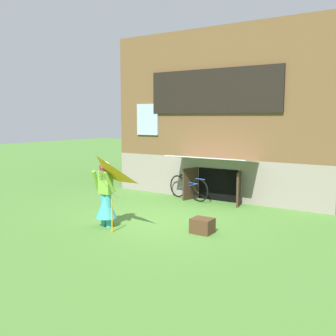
% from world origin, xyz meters
% --- Properties ---
extents(ground_plane, '(60.00, 60.00, 0.00)m').
position_xyz_m(ground_plane, '(0.00, 0.00, 0.00)').
color(ground_plane, '#4C7F33').
extents(log_house, '(7.65, 6.65, 5.55)m').
position_xyz_m(log_house, '(-0.00, 5.76, 2.78)').
color(log_house, gray).
rests_on(log_house, ground_plane).
extents(person, '(0.61, 0.52, 1.64)m').
position_xyz_m(person, '(-0.77, -1.31, 0.69)').
color(person, teal).
rests_on(person, ground_plane).
extents(kite, '(1.19, 1.13, 1.73)m').
position_xyz_m(kite, '(-0.52, -1.87, 1.37)').
color(kite, orange).
rests_on(kite, ground_plane).
extents(bicycle_blue, '(1.72, 0.51, 0.81)m').
position_xyz_m(bicycle_blue, '(-0.69, 2.64, 0.39)').
color(bicycle_blue, black).
rests_on(bicycle_blue, ground_plane).
extents(wooden_crate, '(0.49, 0.42, 0.35)m').
position_xyz_m(wooden_crate, '(1.50, -0.49, 0.18)').
color(wooden_crate, '#4C331E').
rests_on(wooden_crate, ground_plane).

